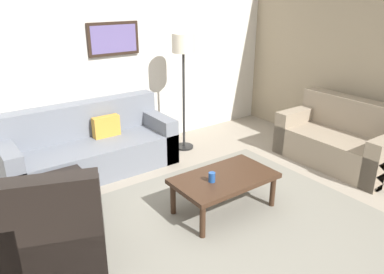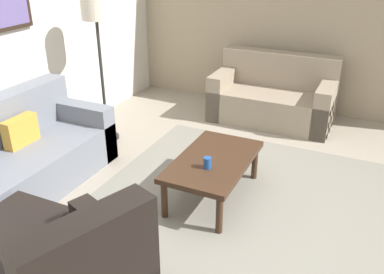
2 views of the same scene
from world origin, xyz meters
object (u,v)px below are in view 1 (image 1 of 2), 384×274
at_px(cup, 212,177).
at_px(ottoman, 63,197).
at_px(armchair_leather, 56,233).
at_px(couch_loveseat, 342,142).
at_px(lamp_standing, 183,56).
at_px(framed_artwork, 114,39).
at_px(coffee_table, 224,181).
at_px(couch_main, 89,149).

bearing_deg(cup, ottoman, 142.08).
xyz_separation_m(armchair_leather, ottoman, (0.29, 0.77, -0.11)).
bearing_deg(cup, couch_loveseat, 0.25).
bearing_deg(armchair_leather, couch_loveseat, -2.86).
relative_size(ottoman, lamp_standing, 0.33).
bearing_deg(framed_artwork, lamp_standing, -33.51).
distance_m(couch_loveseat, coffee_table, 2.16).
relative_size(armchair_leather, coffee_table, 0.94).
relative_size(couch_main, ottoman, 3.89).
height_order(couch_main, ottoman, couch_main).
height_order(coffee_table, lamp_standing, lamp_standing).
relative_size(couch_loveseat, ottoman, 2.84).
xyz_separation_m(couch_loveseat, lamp_standing, (-1.51, 1.70, 1.11)).
bearing_deg(ottoman, framed_artwork, 44.32).
distance_m(cup, lamp_standing, 2.12).
distance_m(ottoman, coffee_table, 1.74).
relative_size(couch_loveseat, armchair_leather, 1.54).
bearing_deg(lamp_standing, couch_loveseat, -48.39).
height_order(lamp_standing, framed_artwork, framed_artwork).
distance_m(couch_main, lamp_standing, 1.83).
relative_size(couch_main, coffee_table, 1.98).
xyz_separation_m(ottoman, lamp_standing, (2.09, 0.73, 1.21)).
bearing_deg(coffee_table, armchair_leather, 173.81).
bearing_deg(cup, coffee_table, 5.04).
bearing_deg(couch_main, lamp_standing, -5.16).
bearing_deg(cup, armchair_leather, 172.48).
height_order(coffee_table, cup, cup).
xyz_separation_m(lamp_standing, framed_artwork, (-0.80, 0.53, 0.23)).
relative_size(couch_main, couch_loveseat, 1.37).
xyz_separation_m(couch_loveseat, ottoman, (-3.60, 0.97, -0.10)).
xyz_separation_m(couch_loveseat, framed_artwork, (-2.31, 2.23, 1.34)).
distance_m(ottoman, lamp_standing, 2.52).
relative_size(ottoman, cup, 5.35).
bearing_deg(coffee_table, lamp_standing, 69.07).
height_order(ottoman, framed_artwork, framed_artwork).
bearing_deg(coffee_table, cup, -174.96).
height_order(couch_loveseat, framed_artwork, framed_artwork).
bearing_deg(lamp_standing, coffee_table, -110.93).
bearing_deg(lamp_standing, cup, -115.99).
height_order(couch_main, couch_loveseat, same).
height_order(cup, framed_artwork, framed_artwork).
bearing_deg(couch_loveseat, ottoman, 164.92).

